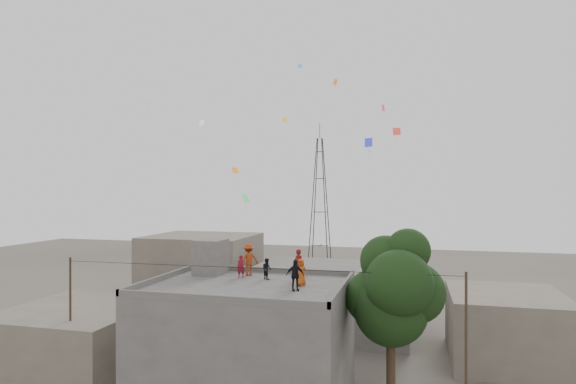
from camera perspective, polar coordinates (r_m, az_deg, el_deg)
name	(u,v)px	position (r m, az deg, el deg)	size (l,w,h in m)	color
main_building	(248,344)	(26.01, -4.81, -17.55)	(10.00, 8.00, 6.10)	#53504E
parapet	(248,282)	(25.23, -4.81, -10.60)	(10.00, 8.00, 0.30)	#53504E
stair_head_box	(211,257)	(28.65, -9.14, -7.59)	(1.60, 1.80, 2.00)	#53504E
neighbor_west	(89,337)	(33.10, -22.51, -15.56)	(8.00, 10.00, 4.00)	#61584C
neighbor_north	(332,298)	(38.81, 5.18, -12.44)	(12.00, 9.00, 5.00)	#53504E
neighbor_northwest	(202,274)	(44.04, -10.17, -9.60)	(9.00, 8.00, 7.00)	#61584C
neighbor_east	(506,327)	(34.94, 24.44, -14.38)	(7.00, 8.00, 4.40)	#61584C
tree	(395,290)	(24.45, 12.51, -11.31)	(4.90, 4.60, 9.10)	black
utility_line	(249,337)	(24.50, -4.69, -16.77)	(20.12, 0.62, 7.40)	black
transmission_tower	(320,205)	(64.56, 3.78, -1.53)	(2.97, 2.97, 20.01)	black
person_red_adult	(299,265)	(26.40, 1.31, -8.60)	(0.61, 0.40, 1.68)	maroon
person_orange_child	(301,272)	(24.88, 1.55, -9.49)	(0.67, 0.44, 1.38)	#C35116
person_dark_child	(267,269)	(26.67, -2.53, -9.08)	(0.56, 0.44, 1.16)	black
person_dark_adult	(295,275)	(23.65, 0.83, -9.83)	(0.89, 0.37, 1.51)	black
person_orange_adult	(249,259)	(27.93, -4.69, -7.97)	(1.18, 0.68, 1.82)	#993611
person_red_child	(241,266)	(27.29, -5.57, -8.78)	(0.45, 0.30, 1.24)	maroon
kites	(296,132)	(33.01, 0.94, 7.12)	(15.75, 12.72, 10.72)	orange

